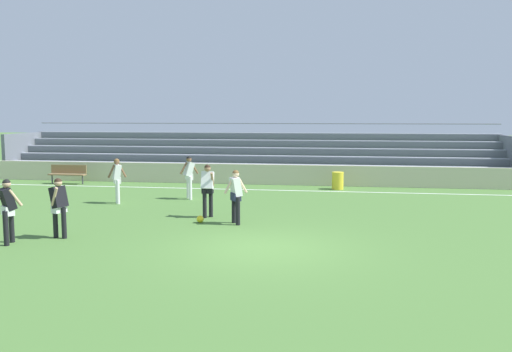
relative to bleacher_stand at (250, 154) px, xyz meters
name	(u,v)px	position (x,y,z in m)	size (l,w,h in m)	color
ground_plane	(262,248)	(2.91, -15.35, -1.22)	(160.00, 160.00, 0.00)	#477033
field_line_sideline	(297,191)	(2.91, -5.01, -1.22)	(44.00, 0.12, 0.01)	white
sideline_wall	(300,175)	(2.91, -3.13, -0.75)	(48.00, 0.16, 0.95)	beige
bleacher_stand	(250,154)	(0.00, 0.00, 0.00)	(26.31, 4.14, 2.84)	#9EA3AD
bench_near_bin	(68,172)	(-8.12, -4.33, -0.68)	(1.80, 0.40, 0.90)	olive
trash_bin	(338,181)	(4.68, -4.29, -0.84)	(0.51, 0.51, 0.77)	yellow
player_white_wide_left	(208,186)	(0.60, -11.60, -0.20)	(0.44, 0.48, 1.71)	black
player_white_wide_right	(236,192)	(1.70, -12.50, -0.25)	(0.70, 0.49, 1.64)	black
player_white_overlapping	(117,177)	(-3.40, -9.43, -0.22)	(0.64, 0.49, 1.68)	white
player_white_challenging	(189,173)	(-1.05, -8.01, -0.21)	(0.70, 0.53, 1.69)	white
player_dark_dropping_back	(8,206)	(-3.54, -15.90, -0.23)	(0.70, 0.52, 1.67)	black
player_dark_trailing_run	(59,203)	(-2.60, -15.07, -0.27)	(0.46, 0.57, 1.62)	black
soccer_ball	(200,219)	(0.57, -12.46, -1.11)	(0.22, 0.22, 0.22)	yellow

